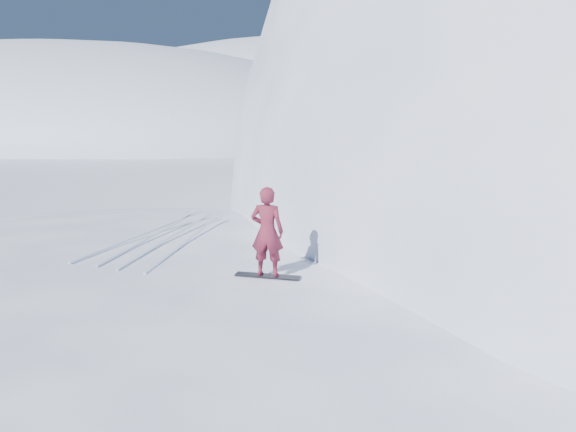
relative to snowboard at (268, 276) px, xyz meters
name	(u,v)px	position (x,y,z in m)	size (l,w,h in m)	color
near_ridge	(205,381)	(-1.24, -0.61, -2.41)	(36.00, 28.00, 4.80)	white
far_ridge_a	(37,130)	(-72.24, 56.39, -2.41)	(120.00, 70.00, 28.00)	white
far_ridge_c	(320,120)	(-42.24, 106.39, -2.41)	(140.00, 90.00, 36.00)	white
wind_bumps	(122,384)	(-2.80, -1.49, -2.41)	(16.00, 14.40, 1.00)	white
snowboard	(268,276)	(0.00, 0.00, 0.00)	(1.38, 0.26, 0.02)	black
snowboarder	(267,232)	(0.00, 0.00, 0.96)	(0.69, 0.45, 1.89)	maroon
board_tracks	(166,235)	(-4.07, 1.89, 0.01)	(2.68, 5.99, 0.04)	silver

